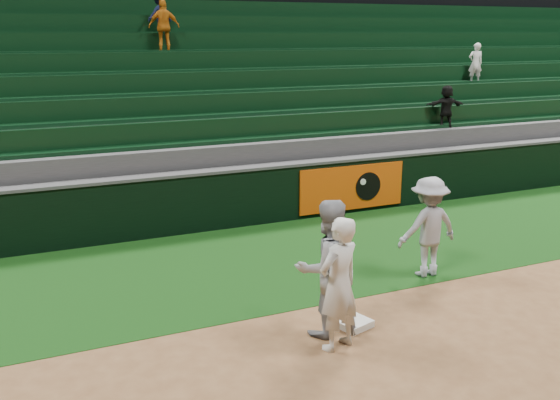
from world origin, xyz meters
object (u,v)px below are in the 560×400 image
object	(u,v)px
base_coach	(428,227)
first_base	(353,323)
baserunner	(327,268)
first_baseman	(339,284)

from	to	relation	value
base_coach	first_base	bearing A→B (deg)	29.30
baserunner	base_coach	xyz separation A→B (m)	(2.51, 1.17, -0.09)
first_baseman	baserunner	world-z (taller)	baserunner
first_base	baserunner	world-z (taller)	baserunner
base_coach	baserunner	bearing A→B (deg)	25.40
baserunner	base_coach	bearing A→B (deg)	-153.41
first_base	first_baseman	distance (m)	1.06
baserunner	base_coach	size ratio (longest dim) A/B	1.11
first_baseman	base_coach	xyz separation A→B (m)	(2.58, 1.59, -0.03)
first_base	baserunner	distance (m)	0.99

